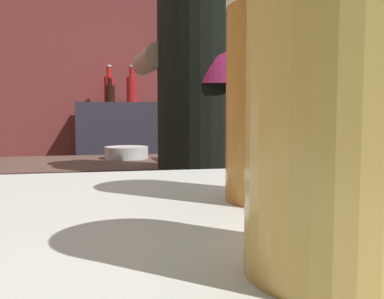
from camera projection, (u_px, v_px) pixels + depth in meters
wall_back at (108, 82)px, 3.37m from camera, size 5.20×0.10×2.70m
prep_counter at (199, 260)px, 1.96m from camera, size 2.10×0.60×0.91m
back_shelf at (133, 184)px, 3.19m from camera, size 0.78×0.36×1.18m
bartender at (209, 146)px, 1.46m from camera, size 0.44×0.52×1.72m
knife_block at (323, 134)px, 2.06m from camera, size 0.10×0.08×0.29m
mixing_bowl at (127, 153)px, 1.97m from camera, size 0.19×0.19×0.05m
chefs_knife at (248, 159)px, 1.92m from camera, size 0.24×0.12×0.01m
pint_glass_near at (343, 108)px, 0.17m from camera, size 0.08×0.08×0.13m
pint_glass_far at (277, 94)px, 0.31m from camera, size 0.07×0.07×0.15m
bottle_vinegar at (132, 88)px, 3.10m from camera, size 0.07×0.07×0.26m
bottle_hot_sauce at (179, 91)px, 3.14m from camera, size 0.07×0.07×0.22m
bottle_olive_oil at (110, 93)px, 3.08m from camera, size 0.07×0.07×0.18m
bottle_soy at (109, 88)px, 3.18m from camera, size 0.07×0.07×0.27m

